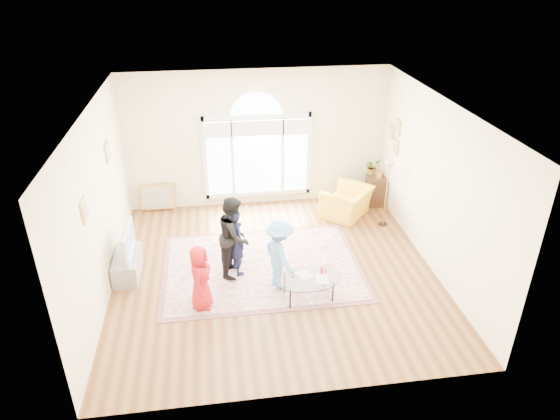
{
  "coord_description": "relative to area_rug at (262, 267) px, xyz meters",
  "views": [
    {
      "loc": [
        -1.02,
        -7.85,
        5.44
      ],
      "look_at": [
        0.15,
        0.3,
        1.15
      ],
      "focal_mm": 32.0,
      "sensor_mm": 36.0,
      "label": 1
    }
  ],
  "objects": [
    {
      "name": "child_red",
      "position": [
        -1.14,
        -1.05,
        0.6
      ],
      "size": [
        0.47,
        0.63,
        1.17
      ],
      "primitive_type": "imported",
      "rotation": [
        0.0,
        0.0,
        1.39
      ],
      "color": "red",
      "rests_on": "area_rug"
    },
    {
      "name": "rug_border",
      "position": [
        -0.0,
        0.0,
        -0.0
      ],
      "size": [
        3.8,
        2.8,
        0.01
      ],
      "primitive_type": "cube",
      "color": "brown",
      "rests_on": "ground"
    },
    {
      "name": "tv_console",
      "position": [
        -2.53,
        0.14,
        0.2
      ],
      "size": [
        0.45,
        1.0,
        0.42
      ],
      "primitive_type": "cube",
      "color": "gray",
      "rests_on": "ground"
    },
    {
      "name": "area_rug",
      "position": [
        0.0,
        0.0,
        0.0
      ],
      "size": [
        3.6,
        2.6,
        0.02
      ],
      "primitive_type": "cube",
      "color": "beige",
      "rests_on": "ground"
    },
    {
      "name": "child_black",
      "position": [
        -0.51,
        -0.08,
        0.79
      ],
      "size": [
        0.78,
        0.89,
        1.55
      ],
      "primitive_type": "imported",
      "rotation": [
        0.0,
        0.0,
        1.28
      ],
      "color": "black",
      "rests_on": "area_rug"
    },
    {
      "name": "plant_pedestal",
      "position": [
        2.92,
        2.53,
        0.34
      ],
      "size": [
        0.2,
        0.2,
        0.7
      ],
      "primitive_type": "cylinder",
      "color": "white",
      "rests_on": "ground"
    },
    {
      "name": "armchair",
      "position": [
        2.16,
        1.84,
        0.33
      ],
      "size": [
        1.39,
        1.4,
        0.69
      ],
      "primitive_type": "imported",
      "rotation": [
        0.0,
        0.0,
        3.98
      ],
      "color": "gold",
      "rests_on": "ground"
    },
    {
      "name": "side_cabinet",
      "position": [
        3.0,
        2.35,
        0.34
      ],
      "size": [
        0.4,
        0.5,
        0.7
      ],
      "primitive_type": "cube",
      "color": "black",
      "rests_on": "ground"
    },
    {
      "name": "child_blue",
      "position": [
        0.25,
        -0.67,
        0.68
      ],
      "size": [
        0.78,
        0.99,
        1.34
      ],
      "primitive_type": "imported",
      "rotation": [
        0.0,
        0.0,
        1.94
      ],
      "color": "#66A5E8",
      "rests_on": "area_rug"
    },
    {
      "name": "leaning_picture",
      "position": [
        -2.14,
        2.74,
        -0.01
      ],
      "size": [
        0.8,
        0.14,
        0.62
      ],
      "primitive_type": "cube",
      "rotation": [
        -0.14,
        0.0,
        0.0
      ],
      "color": "tan",
      "rests_on": "ground"
    },
    {
      "name": "coffee_table",
      "position": [
        0.7,
        -1.06,
        0.39
      ],
      "size": [
        1.24,
        0.85,
        0.54
      ],
      "rotation": [
        0.0,
        0.0,
        0.08
      ],
      "color": "silver",
      "rests_on": "ground"
    },
    {
      "name": "television",
      "position": [
        -2.52,
        0.14,
        0.69
      ],
      "size": [
        0.16,
        0.98,
        0.56
      ],
      "color": "black",
      "rests_on": "tv_console"
    },
    {
      "name": "ground",
      "position": [
        0.22,
        -0.16,
        -0.01
      ],
      "size": [
        6.0,
        6.0,
        0.0
      ],
      "primitive_type": "plane",
      "color": "#5B3118",
      "rests_on": "ground"
    },
    {
      "name": "room_shell",
      "position": [
        0.23,
        2.67,
        1.56
      ],
      "size": [
        6.0,
        6.0,
        6.0
      ],
      "color": "beige",
      "rests_on": "ground"
    },
    {
      "name": "floor_lamp",
      "position": [
        2.86,
        1.31,
        1.27
      ],
      "size": [
        0.24,
        0.24,
        1.51
      ],
      "color": "black",
      "rests_on": "ground"
    },
    {
      "name": "child_navy",
      "position": [
        -0.48,
        -0.09,
        0.68
      ],
      "size": [
        0.46,
        0.56,
        1.34
      ],
      "primitive_type": "imported",
      "rotation": [
        0.0,
        0.0,
        1.89
      ],
      "color": "black",
      "rests_on": "area_rug"
    },
    {
      "name": "potted_plant",
      "position": [
        2.92,
        2.53,
        0.88
      ],
      "size": [
        0.44,
        0.41,
        0.38
      ],
      "primitive_type": "imported",
      "rotation": [
        0.0,
        0.0,
        0.42
      ],
      "color": "#33722D",
      "rests_on": "plant_pedestal"
    }
  ]
}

